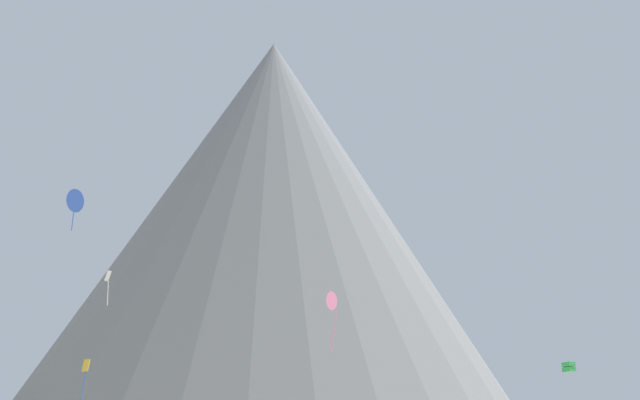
{
  "coord_description": "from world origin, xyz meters",
  "views": [
    {
      "loc": [
        0.02,
        -26.37,
        3.49
      ],
      "look_at": [
        -0.26,
        36.79,
        21.04
      ],
      "focal_mm": 40.73,
      "sensor_mm": 36.0,
      "label": 1
    }
  ],
  "objects_px": {
    "kite_green_low": "(572,367)",
    "kite_gold_low": "(87,380)",
    "kite_pink_low": "(334,302)",
    "kite_blue_mid": "(80,201)",
    "rock_massif": "(269,231)",
    "kite_white_mid": "(111,281)"
  },
  "relations": [
    {
      "from": "kite_white_mid",
      "to": "kite_pink_low",
      "type": "distance_m",
      "value": 25.94
    },
    {
      "from": "kite_green_low",
      "to": "kite_gold_low",
      "type": "xyz_separation_m",
      "value": [
        -46.08,
        -23.86,
        -2.07
      ]
    },
    {
      "from": "rock_massif",
      "to": "kite_blue_mid",
      "type": "height_order",
      "value": "rock_massif"
    },
    {
      "from": "rock_massif",
      "to": "kite_white_mid",
      "type": "distance_m",
      "value": 39.51
    },
    {
      "from": "rock_massif",
      "to": "kite_white_mid",
      "type": "height_order",
      "value": "rock_massif"
    },
    {
      "from": "kite_green_low",
      "to": "kite_blue_mid",
      "type": "relative_size",
      "value": 0.37
    },
    {
      "from": "kite_gold_low",
      "to": "kite_pink_low",
      "type": "xyz_separation_m",
      "value": [
        19.37,
        1.21,
        6.29
      ]
    },
    {
      "from": "kite_pink_low",
      "to": "kite_blue_mid",
      "type": "xyz_separation_m",
      "value": [
        -24.09,
        6.87,
        10.53
      ]
    },
    {
      "from": "kite_gold_low",
      "to": "kite_blue_mid",
      "type": "relative_size",
      "value": 1.26
    },
    {
      "from": "kite_blue_mid",
      "to": "kite_green_low",
      "type": "bearing_deg",
      "value": -135.46
    },
    {
      "from": "kite_green_low",
      "to": "kite_pink_low",
      "type": "xyz_separation_m",
      "value": [
        -26.71,
        -22.65,
        4.22
      ]
    },
    {
      "from": "rock_massif",
      "to": "kite_green_low",
      "type": "bearing_deg",
      "value": -34.94
    },
    {
      "from": "kite_green_low",
      "to": "kite_white_mid",
      "type": "height_order",
      "value": "kite_white_mid"
    },
    {
      "from": "kite_green_low",
      "to": "kite_gold_low",
      "type": "relative_size",
      "value": 0.3
    },
    {
      "from": "kite_green_low",
      "to": "kite_blue_mid",
      "type": "distance_m",
      "value": 55.2
    },
    {
      "from": "rock_massif",
      "to": "kite_pink_low",
      "type": "relative_size",
      "value": 19.0
    },
    {
      "from": "rock_massif",
      "to": "kite_green_low",
      "type": "height_order",
      "value": "rock_massif"
    },
    {
      "from": "kite_gold_low",
      "to": "kite_blue_mid",
      "type": "bearing_deg",
      "value": -171.94
    },
    {
      "from": "kite_pink_low",
      "to": "kite_blue_mid",
      "type": "relative_size",
      "value": 1.21
    },
    {
      "from": "kite_green_low",
      "to": "kite_white_mid",
      "type": "distance_m",
      "value": 50.56
    },
    {
      "from": "kite_green_low",
      "to": "kite_gold_low",
      "type": "height_order",
      "value": "kite_green_low"
    },
    {
      "from": "kite_pink_low",
      "to": "kite_blue_mid",
      "type": "height_order",
      "value": "kite_blue_mid"
    }
  ]
}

